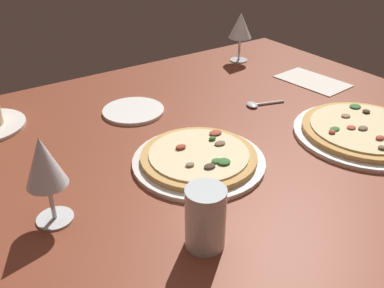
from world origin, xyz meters
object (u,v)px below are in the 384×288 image
pizza_side (364,131)px  paper_menu (313,81)px  water_glass (205,221)px  side_plate (133,111)px  pizza_main (199,158)px  spoon (257,104)px  wine_glass_far (44,164)px  wine_glass_near (241,27)px

pizza_side → paper_menu: pizza_side is taller
water_glass → side_plate: bearing=75.4°
pizza_main → side_plate: 29.83cm
spoon → side_plate: bearing=152.7°
wine_glass_far → wine_glass_near: (80.38, 46.53, 0.19)cm
wine_glass_far → water_glass: size_ratio=1.53×
pizza_side → wine_glass_far: 71.83cm
pizza_side → spoon: size_ratio=2.94×
water_glass → spoon: (42.51, 34.80, -4.26)cm
pizza_side → spoon: 28.45cm
pizza_main → pizza_side: (38.98, -12.21, 0.01)cm
pizza_side → wine_glass_near: size_ratio=1.99×
paper_menu → spoon: size_ratio=1.88×
paper_menu → side_plate: bearing=162.3°
side_plate → paper_menu: 56.76cm
wine_glass_far → side_plate: wine_glass_far is taller
wine_glass_near → side_plate: bearing=-161.9°
pizza_main → wine_glass_near: wine_glass_near is taller
wine_glass_far → paper_menu: size_ratio=0.79×
wine_glass_far → paper_menu: 89.36cm
pizza_main → water_glass: bearing=-122.8°
pizza_side → side_plate: bearing=132.9°
pizza_main → spoon: pizza_main is taller
side_plate → spoon: 33.21cm
wine_glass_far → spoon: size_ratio=1.48×
wine_glass_near → paper_menu: size_ratio=0.79×
wine_glass_far → side_plate: 44.90cm
side_plate → pizza_side: bearing=-47.1°
pizza_side → pizza_main: bearing=162.6°
pizza_side → paper_menu: (16.51, 30.27, -1.05)cm
water_glass → paper_menu: bearing=29.2°
pizza_main → spoon: (29.47, 14.59, -0.74)cm
pizza_main → water_glass: water_glass is taller
paper_menu → spoon: bearing=-178.1°
water_glass → side_plate: 51.86cm
wine_glass_far → spoon: 63.47cm
wine_glass_near → pizza_main: bearing=-137.0°
pizza_side → water_glass: bearing=-171.3°
pizza_main → side_plate: (-0.04, 29.82, -0.74)cm
paper_menu → pizza_side: bearing=-124.3°
wine_glass_near → spoon: wine_glass_near is taller
pizza_side → paper_menu: size_ratio=1.57×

